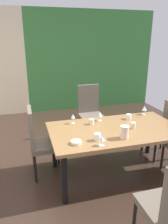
# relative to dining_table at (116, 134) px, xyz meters

# --- Properties ---
(ground_plane) EXTENTS (5.94, 6.17, 0.02)m
(ground_plane) POSITION_rel_dining_table_xyz_m (-0.57, 0.19, -0.65)
(ground_plane) COLOR #32231C
(garden_window_panel) EXTENTS (3.46, 0.10, 2.59)m
(garden_window_panel) POSITION_rel_dining_table_xyz_m (0.67, 3.22, 0.66)
(garden_window_panel) COLOR #326D35
(garden_window_panel) RESTS_ON ground_plane
(dining_table) EXTENTS (1.82, 1.02, 0.71)m
(dining_table) POSITION_rel_dining_table_xyz_m (0.00, 0.00, 0.00)
(dining_table) COLOR olive
(dining_table) RESTS_ON ground_plane
(chair_head_far) EXTENTS (0.44, 0.45, 1.04)m
(chair_head_far) POSITION_rel_dining_table_xyz_m (0.04, 1.32, -0.08)
(chair_head_far) COLOR #62584B
(chair_head_far) RESTS_ON ground_plane
(chair_left_far) EXTENTS (0.45, 0.44, 1.01)m
(chair_left_far) POSITION_rel_dining_table_xyz_m (-1.01, 0.29, -0.09)
(chair_left_far) COLOR #62584B
(chair_left_far) RESTS_ON ground_plane
(chair_right_far) EXTENTS (0.44, 0.44, 0.91)m
(chair_right_far) POSITION_rel_dining_table_xyz_m (1.00, 0.29, -0.12)
(chair_right_far) COLOR #62584B
(chair_right_far) RESTS_ON ground_plane
(wine_glass_north) EXTENTS (0.07, 0.07, 0.14)m
(wine_glass_north) POSITION_rel_dining_table_xyz_m (-0.11, 0.35, 0.17)
(wine_glass_north) COLOR silver
(wine_glass_north) RESTS_ON dining_table
(wine_glass_front) EXTENTS (0.06, 0.06, 0.15)m
(wine_glass_front) POSITION_rel_dining_table_xyz_m (-0.52, 0.35, 0.18)
(wine_glass_front) COLOR silver
(wine_glass_front) RESTS_ON dining_table
(wine_glass_south) EXTENTS (0.08, 0.08, 0.14)m
(wine_glass_south) POSITION_rel_dining_table_xyz_m (0.68, 0.42, 0.18)
(wine_glass_south) COLOR silver
(wine_glass_south) RESTS_ON dining_table
(wine_glass_corner) EXTENTS (0.07, 0.07, 0.13)m
(wine_glass_corner) POSITION_rel_dining_table_xyz_m (-0.36, -0.41, 0.16)
(wine_glass_corner) COLOR silver
(wine_glass_corner) RESTS_ON dining_table
(serving_bowl_right) EXTENTS (0.13, 0.13, 0.04)m
(serving_bowl_right) POSITION_rel_dining_table_xyz_m (-0.63, -0.29, 0.09)
(serving_bowl_right) COLOR beige
(serving_bowl_right) RESTS_ON dining_table
(cup_west) EXTENTS (0.07, 0.07, 0.08)m
(cup_west) POSITION_rel_dining_table_xyz_m (-0.27, 0.24, 0.11)
(cup_west) COLOR silver
(cup_west) RESTS_ON dining_table
(cup_center) EXTENTS (0.07, 0.07, 0.08)m
(cup_center) POSITION_rel_dining_table_xyz_m (0.23, -0.05, 0.12)
(cup_center) COLOR silver
(cup_center) RESTS_ON dining_table
(cup_near_window) EXTENTS (0.08, 0.08, 0.09)m
(cup_near_window) POSITION_rel_dining_table_xyz_m (-0.36, -0.27, 0.12)
(cup_near_window) COLOR white
(cup_near_window) RESTS_ON dining_table
(cup_near_shelf) EXTENTS (0.08, 0.08, 0.08)m
(cup_near_shelf) POSITION_rel_dining_table_xyz_m (0.34, 0.29, 0.11)
(cup_near_shelf) COLOR white
(cup_near_shelf) RESTS_ON dining_table
(pitcher_left) EXTENTS (0.12, 0.11, 0.17)m
(pitcher_left) POSITION_rel_dining_table_xyz_m (-0.02, -0.31, 0.16)
(pitcher_left) COLOR beige
(pitcher_left) RESTS_ON dining_table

